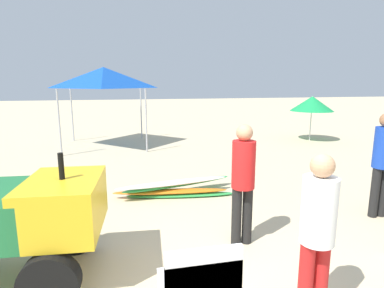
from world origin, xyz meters
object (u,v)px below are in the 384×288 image
Objects in this scene: lifeguard_far_right at (243,177)px; beach_umbrella_mid at (312,104)px; surfboard_pile at (176,188)px; lifeguard_near_center at (317,228)px; popup_canopy at (104,78)px; lifeguard_near_left at (383,158)px.

lifeguard_far_right is 8.99m from beach_umbrella_mid.
lifeguard_near_center is (0.72, -3.61, 0.78)m from surfboard_pile.
beach_umbrella_mid is (7.74, -0.62, -0.97)m from popup_canopy.
lifeguard_far_right reaches higher than lifeguard_near_center.
surfboard_pile is 1.43× the size of lifeguard_near_left.
lifeguard_near_left is 3.11m from lifeguard_near_center.
surfboard_pile is 3.73m from lifeguard_near_left.
popup_canopy reaches higher than lifeguard_far_right.
lifeguard_far_right is (-0.13, 1.51, 0.05)m from lifeguard_near_center.
lifeguard_far_right is at bearing 94.96° from lifeguard_near_center.
lifeguard_far_right is (0.59, -2.09, 0.82)m from surfboard_pile.
popup_canopy is at bearing 175.40° from beach_umbrella_mid.
surfboard_pile is 2.32m from lifeguard_far_right.
lifeguard_near_left is 1.04× the size of lifeguard_far_right.
beach_umbrella_mid is at bearing 57.41° from lifeguard_near_center.
lifeguard_near_left reaches higher than lifeguard_near_center.
popup_canopy reaches higher than beach_umbrella_mid.
lifeguard_near_center is 1.52m from lifeguard_far_right.
beach_umbrella_mid is at bearing -4.60° from popup_canopy.
lifeguard_far_right reaches higher than surfboard_pile.
lifeguard_near_left is at bearing -114.14° from beach_umbrella_mid.
lifeguard_far_right is 8.07m from popup_canopy.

